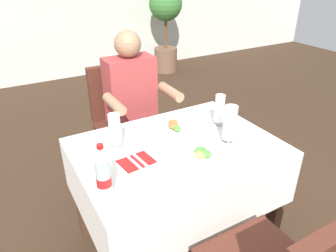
{
  "coord_description": "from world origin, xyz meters",
  "views": [
    {
      "loc": [
        -0.78,
        -1.19,
        1.68
      ],
      "look_at": [
        0.02,
        0.21,
        0.83
      ],
      "focal_mm": 33.64,
      "sensor_mm": 36.0,
      "label": 1
    }
  ],
  "objects": [
    {
      "name": "plate_far_diner",
      "position": [
        0.1,
        0.29,
        0.76
      ],
      "size": [
        0.22,
        0.22,
        0.05
      ],
      "color": "white",
      "rests_on": "main_dining_table"
    },
    {
      "name": "napkin_cutlery_set",
      "position": [
        -0.25,
        0.07,
        0.75
      ],
      "size": [
        0.18,
        0.19,
        0.01
      ],
      "color": "maroon",
      "rests_on": "main_dining_table"
    },
    {
      "name": "plate_near_camera",
      "position": [
        0.07,
        -0.05,
        0.76
      ],
      "size": [
        0.26,
        0.26,
        0.05
      ],
      "color": "white",
      "rests_on": "main_dining_table"
    },
    {
      "name": "main_dining_table",
      "position": [
        0.02,
        0.11,
        0.57
      ],
      "size": [
        1.13,
        0.82,
        0.75
      ],
      "color": "white",
      "rests_on": "ground"
    },
    {
      "name": "chair_far_diner_seat",
      "position": [
        0.02,
        0.92,
        0.55
      ],
      "size": [
        0.44,
        0.5,
        0.97
      ],
      "color": "#4C2319",
      "rests_on": "ground"
    },
    {
      "name": "seated_diner_far",
      "position": [
        0.07,
        0.81,
        0.71
      ],
      "size": [
        0.5,
        0.46,
        1.26
      ],
      "color": "#282D42",
      "rests_on": "ground"
    },
    {
      "name": "potted_plant_corner",
      "position": [
        1.78,
        3.38,
        0.83
      ],
      "size": [
        0.52,
        0.52,
        1.34
      ],
      "color": "brown",
      "rests_on": "ground"
    },
    {
      "name": "beer_glass_middle",
      "position": [
        0.29,
        -0.01,
        0.87
      ],
      "size": [
        0.07,
        0.07,
        0.23
      ],
      "color": "white",
      "rests_on": "main_dining_table"
    },
    {
      "name": "cola_bottle_primary",
      "position": [
        -0.48,
        -0.11,
        0.87
      ],
      "size": [
        0.07,
        0.07,
        0.27
      ],
      "color": "silver",
      "rests_on": "main_dining_table"
    },
    {
      "name": "beer_glass_left",
      "position": [
        -0.29,
        0.25,
        0.86
      ],
      "size": [
        0.07,
        0.07,
        0.21
      ],
      "color": "white",
      "rests_on": "main_dining_table"
    },
    {
      "name": "beer_glass_right",
      "position": [
        0.38,
        0.19,
        0.86
      ],
      "size": [
        0.07,
        0.07,
        0.21
      ],
      "color": "white",
      "rests_on": "main_dining_table"
    }
  ]
}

